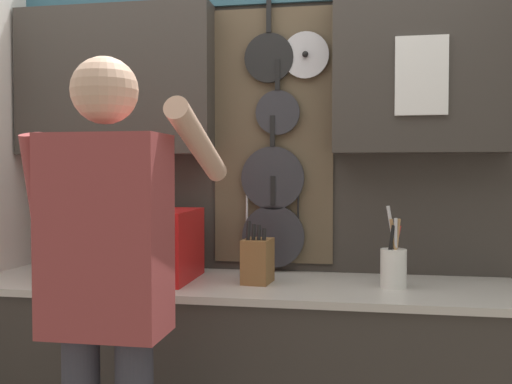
# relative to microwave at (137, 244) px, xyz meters

# --- Properties ---
(back_wall_unit) EXTENTS (2.88, 0.22, 2.42)m
(back_wall_unit) POSITION_rel_microwave_xyz_m (0.46, 0.29, 0.43)
(back_wall_unit) COLOR #38332D
(back_wall_unit) RESTS_ON ground_plane
(microwave) EXTENTS (0.50, 0.39, 0.30)m
(microwave) POSITION_rel_microwave_xyz_m (0.00, 0.00, 0.00)
(microwave) COLOR red
(microwave) RESTS_ON base_cabinet_counter
(knife_block) EXTENTS (0.12, 0.16, 0.26)m
(knife_block) POSITION_rel_microwave_xyz_m (0.53, 0.00, -0.06)
(knife_block) COLOR brown
(knife_block) RESTS_ON base_cabinet_counter
(utensil_crock) EXTENTS (0.10, 0.10, 0.33)m
(utensil_crock) POSITION_rel_microwave_xyz_m (1.09, 0.00, -0.06)
(utensil_crock) COLOR white
(utensil_crock) RESTS_ON base_cabinet_counter
(person) EXTENTS (0.54, 0.65, 1.72)m
(person) POSITION_rel_microwave_xyz_m (0.17, -0.66, -0.01)
(person) COLOR #383842
(person) RESTS_ON ground_plane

